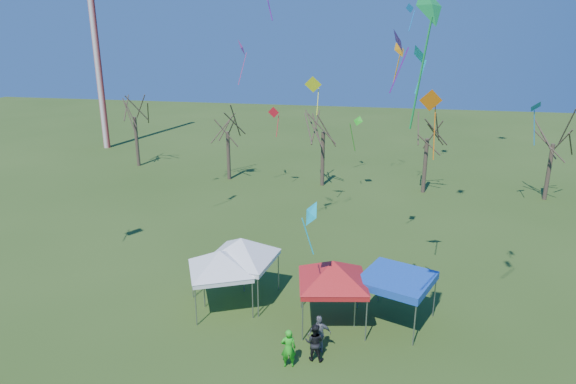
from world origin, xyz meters
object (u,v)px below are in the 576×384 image
at_px(tree_2, 324,112).
at_px(tree_3, 429,119).
at_px(person_green, 288,348).
at_px(tent_white_mid, 241,242).
at_px(tree_0, 133,99).
at_px(tree_1, 227,114).
at_px(tent_white_west, 220,255).
at_px(tent_blue, 397,280).
at_px(tree_4, 557,123).
at_px(radio_mast, 94,31).
at_px(tent_red, 333,265).
at_px(person_dark, 314,342).
at_px(person_grey, 319,334).

height_order(tree_2, tree_3, tree_2).
xyz_separation_m(tree_3, person_green, (-6.54, -24.39, -5.24)).
height_order(tent_white_mid, person_green, tent_white_mid).
xyz_separation_m(tree_0, tree_3, (26.88, -3.34, -0.41)).
bearing_deg(tree_2, tent_white_mid, -94.15).
bearing_deg(person_green, tree_1, -80.99).
relative_size(tree_1, tent_white_west, 2.04).
xyz_separation_m(tree_3, tent_blue, (-2.36, -20.23, -3.94)).
relative_size(tent_white_west, tent_blue, 0.96).
height_order(tree_0, tree_4, tree_0).
relative_size(radio_mast, tree_1, 3.31).
bearing_deg(tree_0, tent_white_west, -55.71).
bearing_deg(person_green, tent_red, -124.66).
bearing_deg(tree_2, person_dark, -83.34).
xyz_separation_m(tent_red, person_grey, (-0.26, -2.25, -2.10)).
bearing_deg(tree_1, tent_red, -61.69).
relative_size(tent_white_mid, tent_blue, 1.10).
bearing_deg(person_green, person_dark, -159.62).
distance_m(tent_white_west, person_grey, 6.08).
relative_size(tree_1, tent_blue, 1.97).
distance_m(tree_1, person_grey, 26.82).
xyz_separation_m(tree_0, person_green, (20.34, -27.73, -5.65)).
relative_size(tree_0, tree_2, 1.03).
bearing_deg(tree_2, person_green, -85.70).
xyz_separation_m(person_green, person_grey, (1.08, 1.19, 0.01)).
xyz_separation_m(tent_white_west, person_grey, (5.12, -2.63, -1.96)).
xyz_separation_m(tent_white_west, tent_white_mid, (0.74, 1.10, 0.22)).
relative_size(tree_1, person_green, 4.51).
bearing_deg(tent_blue, tree_2, 106.38).
xyz_separation_m(tree_3, tent_white_mid, (-9.84, -19.47, -3.05)).
bearing_deg(tent_blue, person_dark, -132.57).
height_order(tent_white_mid, person_grey, tent_white_mid).
bearing_deg(tree_0, tent_red, -48.23).
bearing_deg(tent_red, tent_blue, 13.98).
bearing_deg(tent_white_west, radio_mast, 127.54).
bearing_deg(tree_2, tree_4, -1.22).
bearing_deg(tree_1, tent_white_mid, -70.87).
distance_m(tree_1, tree_2, 8.42).
height_order(tree_0, tent_white_mid, tree_0).
xyz_separation_m(tent_white_mid, person_grey, (4.38, -3.73, -2.18)).
height_order(tree_0, tree_2, tree_0).
bearing_deg(tree_4, tree_3, 179.74).
distance_m(tree_2, tree_3, 8.41).
xyz_separation_m(tree_2, tent_blue, (6.04, -20.57, -4.15)).
relative_size(tree_2, tent_red, 2.01).
bearing_deg(tree_1, person_dark, -65.28).
bearing_deg(radio_mast, tree_1, -28.48).
xyz_separation_m(tent_white_mid, tent_red, (4.64, -1.47, -0.08)).
height_order(person_green, person_grey, person_grey).
bearing_deg(person_grey, tent_white_mid, -59.89).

